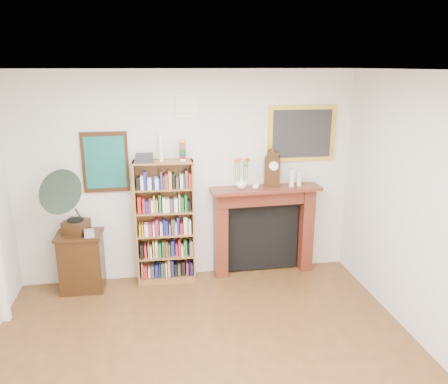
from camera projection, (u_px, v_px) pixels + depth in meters
name	position (u px, v px, depth m)	size (l,w,h in m)	color
room	(216.00, 255.00, 3.45)	(4.51, 5.01, 2.81)	#503018
teal_poster	(105.00, 162.00, 5.55)	(0.58, 0.04, 0.78)	black
small_picture	(186.00, 105.00, 5.53)	(0.26, 0.04, 0.30)	white
gilt_painting	(302.00, 134.00, 5.89)	(0.95, 0.04, 0.75)	gold
bookshelf	(165.00, 216.00, 5.74)	(0.78, 0.30, 1.92)	brown
side_cabinet	(82.00, 262.00, 5.65)	(0.58, 0.42, 0.78)	black
fireplace	(264.00, 222.00, 6.05)	(1.51, 0.40, 1.26)	#4E1B12
gramophone	(71.00, 198.00, 5.29)	(0.74, 0.82, 0.89)	black
cd_stack	(89.00, 233.00, 5.44)	(0.12, 0.12, 0.08)	#AAAAB6
mantel_clock	(272.00, 170.00, 5.83)	(0.23, 0.18, 0.47)	black
flower_vase	(241.00, 183.00, 5.77)	(0.15, 0.15, 0.16)	white
teacup	(255.00, 187.00, 5.76)	(0.08, 0.08, 0.06)	white
bottle_left	(292.00, 178.00, 5.86)	(0.07, 0.07, 0.24)	silver
bottle_right	(299.00, 179.00, 5.89)	(0.06, 0.06, 0.20)	silver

